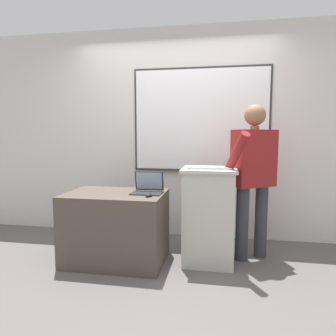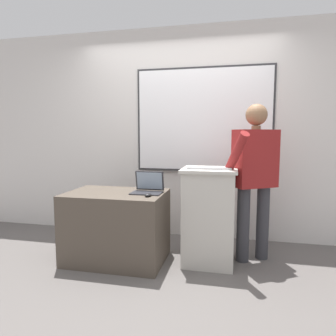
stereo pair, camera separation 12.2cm
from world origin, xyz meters
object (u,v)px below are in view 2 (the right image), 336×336
(lectern_podium, at_px, (209,216))
(person_presenter, at_px, (255,171))
(side_desk, at_px, (117,226))
(wireless_keyboard, at_px, (209,168))
(laptop, at_px, (148,186))
(computer_mouse_by_laptop, at_px, (148,195))

(lectern_podium, xyz_separation_m, person_presenter, (0.45, 0.16, 0.45))
(side_desk, xyz_separation_m, wireless_keyboard, (0.95, 0.08, 0.63))
(side_desk, distance_m, laptop, 0.54)
(laptop, xyz_separation_m, computer_mouse_by_laptop, (0.06, -0.20, -0.05))
(side_desk, height_order, person_presenter, person_presenter)
(lectern_podium, distance_m, side_desk, 0.97)
(lectern_podium, xyz_separation_m, laptop, (-0.62, -0.08, 0.30))
(lectern_podium, distance_m, laptop, 0.69)
(person_presenter, distance_m, computer_mouse_by_laptop, 1.12)
(lectern_podium, distance_m, wireless_keyboard, 0.50)
(side_desk, bearing_deg, wireless_keyboard, 4.82)
(side_desk, xyz_separation_m, person_presenter, (1.39, 0.31, 0.58))
(person_presenter, relative_size, wireless_keyboard, 3.76)
(lectern_podium, height_order, side_desk, lectern_podium)
(side_desk, xyz_separation_m, computer_mouse_by_laptop, (0.38, -0.14, 0.38))
(person_presenter, bearing_deg, wireless_keyboard, 176.19)
(person_presenter, height_order, laptop, person_presenter)
(laptop, xyz_separation_m, wireless_keyboard, (0.62, 0.01, 0.20))
(computer_mouse_by_laptop, bearing_deg, side_desk, 160.48)
(person_presenter, bearing_deg, laptop, 161.92)
(wireless_keyboard, xyz_separation_m, computer_mouse_by_laptop, (-0.57, -0.22, -0.25))
(computer_mouse_by_laptop, bearing_deg, laptop, 105.40)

